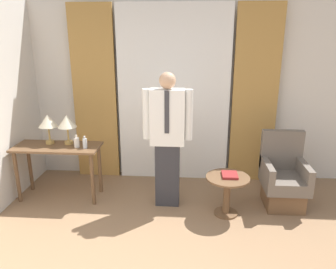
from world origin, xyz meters
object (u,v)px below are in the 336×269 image
(bottle_by_lamp, at_px, (85,143))
(person, at_px, (167,136))
(book, at_px, (230,175))
(side_table, at_px, (227,189))
(table_lamp_right, at_px, (67,122))
(armchair, at_px, (283,180))
(table_lamp_left, at_px, (48,122))
(bottle_near_edge, at_px, (77,142))
(desk, at_px, (58,155))

(bottle_by_lamp, distance_m, person, 1.09)
(book, bearing_deg, side_table, -136.72)
(table_lamp_right, bearing_deg, armchair, -1.62)
(bottle_by_lamp, bearing_deg, side_table, -7.81)
(table_lamp_left, distance_m, armchair, 3.19)
(table_lamp_left, relative_size, armchair, 0.42)
(table_lamp_right, xyz_separation_m, bottle_near_edge, (0.15, -0.12, -0.23))
(bottle_near_edge, distance_m, person, 1.21)
(desk, height_order, bottle_near_edge, bottle_near_edge)
(desk, height_order, armchair, armchair)
(table_lamp_left, bearing_deg, bottle_near_edge, -16.20)
(table_lamp_right, xyz_separation_m, side_table, (2.10, -0.40, -0.70))
(bottle_by_lamp, height_order, book, bottle_by_lamp)
(bottle_near_edge, relative_size, side_table, 0.31)
(table_lamp_left, height_order, bottle_near_edge, table_lamp_left)
(armchair, relative_size, book, 4.33)
(bottle_by_lamp, xyz_separation_m, book, (1.85, -0.23, -0.29))
(desk, relative_size, bottle_by_lamp, 6.97)
(desk, xyz_separation_m, side_table, (2.23, -0.30, -0.27))
(person, bearing_deg, side_table, -15.49)
(bottle_near_edge, height_order, side_table, bottle_near_edge)
(desk, height_order, book, desk)
(person, bearing_deg, armchair, 4.13)
(person, relative_size, side_table, 3.25)
(bottle_by_lamp, relative_size, person, 0.09)
(bottle_by_lamp, xyz_separation_m, person, (1.08, -0.04, 0.14))
(table_lamp_right, relative_size, bottle_near_edge, 2.38)
(table_lamp_right, bearing_deg, bottle_by_lamp, -28.34)
(desk, distance_m, book, 2.27)
(table_lamp_left, xyz_separation_m, bottle_by_lamp, (0.53, -0.15, -0.24))
(table_lamp_right, xyz_separation_m, person, (1.35, -0.19, -0.10))
(table_lamp_right, relative_size, side_table, 0.75)
(table_lamp_right, height_order, bottle_near_edge, table_lamp_right)
(book, bearing_deg, table_lamp_right, 170.00)
(desk, distance_m, armchair, 2.99)
(side_table, relative_size, book, 2.42)
(table_lamp_left, relative_size, bottle_near_edge, 2.38)
(bottle_near_edge, height_order, book, bottle_near_edge)
(table_lamp_left, relative_size, book, 1.81)
(person, relative_size, armchair, 1.82)
(table_lamp_right, distance_m, bottle_by_lamp, 0.39)
(table_lamp_left, height_order, side_table, table_lamp_left)
(bottle_near_edge, bearing_deg, desk, 174.57)
(table_lamp_left, xyz_separation_m, side_table, (2.36, -0.40, -0.70))
(bottle_by_lamp, bearing_deg, table_lamp_right, 151.66)
(armchair, xyz_separation_m, side_table, (-0.75, -0.32, 0.00))
(person, distance_m, armchair, 1.62)
(table_lamp_left, distance_m, person, 1.62)
(person, bearing_deg, bottle_by_lamp, 177.73)
(table_lamp_left, relative_size, side_table, 0.75)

